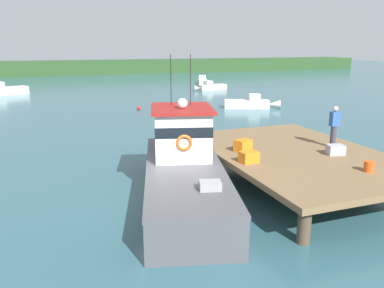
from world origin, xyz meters
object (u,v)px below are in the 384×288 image
Objects in this scene: mooring_buoy_channel_marker at (139,108)px; moored_boat_far_right at (202,81)px; moored_boat_far_left at (2,90)px; deckhand_by_the_boat at (334,126)px; bait_bucket at (369,167)px; crate_stack_mid_dock at (335,150)px; moored_boat_mid_harbor at (251,103)px; main_fishing_boat at (183,167)px; moored_boat_near_channel at (210,87)px; crate_single_by_cleat at (249,157)px; crate_single_far at (243,146)px.

moored_boat_far_right is at bearing 55.05° from mooring_buoy_channel_marker.
deckhand_by_the_boat is at bearing -65.58° from moored_boat_far_left.
bait_bucket is 0.06× the size of moored_boat_far_left.
deckhand_by_the_boat reaches higher than crate_stack_mid_dock.
moored_boat_mid_harbor is 9.31m from mooring_buoy_channel_marker.
moored_boat_far_right is at bearing 67.35° from main_fishing_boat.
moored_boat_far_left is 22.79m from moored_boat_near_channel.
bait_bucket is 0.08× the size of moored_boat_near_channel.
mooring_buoy_channel_marker is at bearing 98.74° from crate_stack_mid_dock.
mooring_buoy_channel_marker is (0.43, 19.41, -1.23)m from crate_single_by_cleat.
moored_boat_far_left is at bearing 112.95° from crate_stack_mid_dock.
moored_boat_near_channel is at bearing 45.53° from mooring_buoy_channel_marker.
crate_stack_mid_dock is 39.50m from moored_boat_far_right.
deckhand_by_the_boat reaches higher than crate_single_far.
crate_single_by_cleat is at bearing -91.28° from mooring_buoy_channel_marker.
crate_stack_mid_dock is at bearing 79.97° from bait_bucket.
crate_single_by_cleat is at bearing 144.68° from bait_bucket.
moored_boat_far_right is at bearing 75.62° from bait_bucket.
crate_single_by_cleat is at bearing -109.39° from crate_single_far.
mooring_buoy_channel_marker is (-9.00, 2.35, -0.25)m from moored_boat_mid_harbor.
bait_bucket is (5.19, -3.07, 0.36)m from main_fishing_boat.
main_fishing_boat reaches higher than crate_single_far.
deckhand_by_the_boat is 5.09× the size of mooring_buoy_channel_marker.
crate_single_far reaches higher than moored_boat_far_right.
crate_single_far is 1.42m from crate_single_by_cleat.
deckhand_by_the_boat is at bearing -78.98° from mooring_buoy_channel_marker.
crate_stack_mid_dock reaches higher than bait_bucket.
crate_stack_mid_dock is 18.33m from moored_boat_mid_harbor.
crate_single_by_cleat is at bearing -72.01° from moored_boat_far_left.
moored_boat_far_left reaches higher than mooring_buoy_channel_marker.
crate_stack_mid_dock is 1.30m from deckhand_by_the_boat.
moored_boat_mid_harbor is at bearing -14.62° from mooring_buoy_channel_marker.
main_fishing_boat is 40.22m from moored_boat_far_right.
moored_boat_far_left is (-8.95, 33.09, -0.53)m from main_fishing_boat.
deckhand_by_the_boat is 31.00m from moored_boat_near_channel.
moored_boat_far_left is (-14.48, 34.19, -0.91)m from crate_stack_mid_dock.
crate_single_by_cleat is 0.13× the size of moored_boat_mid_harbor.
mooring_buoy_channel_marker is at bearing 165.38° from moored_boat_mid_harbor.
crate_stack_mid_dock is 0.13× the size of moored_boat_mid_harbor.
moored_boat_far_left is 24.76m from moored_boat_far_right.
moored_boat_far_right is at bearing 75.49° from moored_boat_near_channel.
main_fishing_boat is 6.25m from deckhand_by_the_boat.
crate_stack_mid_dock is at bearing -104.62° from moored_boat_near_channel.
crate_single_far is 31.41m from moored_boat_near_channel.
crate_single_by_cleat is 1.87× the size of mooring_buoy_channel_marker.
main_fishing_boat reaches higher than bait_bucket.
moored_boat_near_channel is at bearing 69.43° from crate_single_by_cleat.
main_fishing_boat is 29.23× the size of bait_bucket.
bait_bucket reaches higher than moored_boat_mid_harbor.
mooring_buoy_channel_marker is (2.51, 18.55, -0.85)m from main_fishing_boat.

